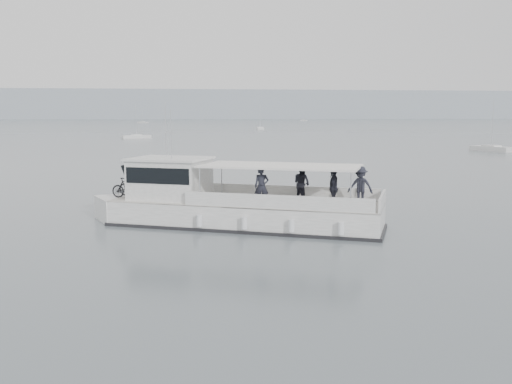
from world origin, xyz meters
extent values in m
plane|color=slate|center=(0.00, 0.00, 0.00)|extent=(1400.00, 1400.00, 0.00)
cube|color=#939EA8|center=(0.00, 560.00, 14.00)|extent=(1400.00, 90.00, 28.00)
cube|color=white|center=(5.12, -0.70, 0.47)|extent=(12.74, 8.09, 1.35)
cube|color=white|center=(-0.57, 1.83, 0.47)|extent=(3.09, 3.09, 1.35)
cube|color=beige|center=(5.12, -0.70, 1.14)|extent=(12.74, 8.09, 0.06)
cube|color=black|center=(5.12, -0.70, 0.05)|extent=(12.98, 8.29, 0.19)
cube|color=white|center=(7.48, 0.00, 1.45)|extent=(7.64, 3.46, 0.62)
cube|color=white|center=(6.18, -2.92, 1.45)|extent=(7.64, 3.46, 0.62)
cube|color=white|center=(10.77, -3.20, 1.45)|extent=(1.44, 3.08, 0.62)
cube|color=white|center=(1.71, 0.82, 2.08)|extent=(4.17, 3.91, 1.87)
cube|color=black|center=(0.23, 1.47, 2.23)|extent=(1.59, 2.61, 1.20)
cube|color=black|center=(1.71, 0.82, 2.39)|extent=(4.00, 3.86, 0.73)
cube|color=white|center=(1.71, 0.82, 3.06)|extent=(4.45, 4.18, 0.10)
cube|color=white|center=(6.64, -1.37, 2.86)|extent=(7.72, 5.71, 0.08)
cylinder|color=silver|center=(3.01, -1.35, 2.00)|extent=(0.08, 0.08, 1.71)
cylinder|color=silver|center=(4.19, 1.30, 2.00)|extent=(0.08, 0.08, 1.71)
cylinder|color=silver|center=(9.09, -4.05, 2.00)|extent=(0.08, 0.08, 1.71)
cylinder|color=silver|center=(10.27, -1.39, 2.00)|extent=(0.08, 0.08, 1.71)
cylinder|color=silver|center=(1.51, 1.92, 4.41)|extent=(0.04, 0.04, 2.70)
cylinder|color=silver|center=(1.79, -0.02, 4.21)|extent=(0.04, 0.04, 2.28)
cylinder|color=silver|center=(2.96, -1.74, 0.52)|extent=(0.33, 0.33, 0.52)
cylinder|color=silver|center=(4.86, -2.58, 0.52)|extent=(0.33, 0.33, 0.52)
cylinder|color=silver|center=(6.76, -3.42, 0.52)|extent=(0.33, 0.33, 0.52)
cylinder|color=silver|center=(8.65, -4.26, 0.52)|extent=(0.33, 0.33, 0.52)
imported|color=black|center=(-0.02, 2.04, 1.61)|extent=(1.88, 1.29, 0.94)
imported|color=black|center=(-0.36, 1.28, 1.64)|extent=(1.69, 1.09, 0.99)
imported|color=#22242E|center=(5.69, -1.97, 2.01)|extent=(0.66, 0.46, 1.74)
imported|color=#22242E|center=(7.70, -1.05, 2.01)|extent=(1.02, 1.07, 1.74)
imported|color=#22242E|center=(8.67, -2.95, 2.01)|extent=(0.77, 1.11, 1.74)
imported|color=#22242E|center=(10.04, -2.42, 2.01)|extent=(1.30, 1.16, 1.74)
cube|color=white|center=(45.41, 47.71, 0.30)|extent=(4.15, 6.28, 0.75)
cube|color=white|center=(45.41, 47.71, 0.62)|extent=(2.38, 2.60, 0.45)
cylinder|color=silver|center=(45.41, 47.71, 3.91)|extent=(0.08, 0.08, 6.61)
cube|color=white|center=(-17.09, 300.93, 0.30)|extent=(6.34, 4.98, 0.75)
cube|color=white|center=(-17.09, 300.93, 0.62)|extent=(2.77, 2.63, 0.45)
cylinder|color=silver|center=(-17.09, 300.93, 4.02)|extent=(0.08, 0.08, 6.85)
cube|color=white|center=(93.13, 380.87, 0.30)|extent=(5.25, 4.29, 0.75)
cube|color=white|center=(93.13, 380.87, 0.62)|extent=(2.33, 2.23, 0.45)
cube|color=white|center=(-6.46, 96.44, 0.30)|extent=(6.23, 3.59, 0.75)
cube|color=white|center=(-6.46, 96.44, 0.62)|extent=(2.48, 2.21, 0.45)
cylinder|color=silver|center=(-6.46, 96.44, 3.87)|extent=(0.08, 0.08, 6.53)
cube|color=white|center=(29.26, 160.70, 0.30)|extent=(2.63, 6.85, 0.75)
cube|color=white|center=(29.26, 160.70, 0.62)|extent=(2.04, 2.48, 0.45)
cylinder|color=silver|center=(29.26, 160.70, 4.29)|extent=(0.08, 0.08, 7.38)
camera|label=1|loc=(2.07, -26.48, 5.18)|focal=40.00mm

